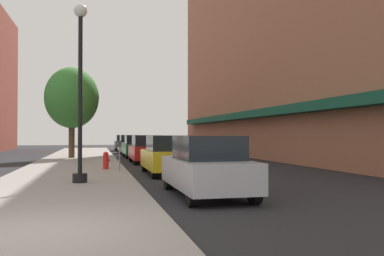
{
  "coord_description": "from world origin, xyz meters",
  "views": [
    {
      "loc": [
        0.98,
        -7.1,
        1.69
      ],
      "look_at": [
        6.2,
        15.11,
        2.06
      ],
      "focal_mm": 38.88,
      "sensor_mm": 36.0,
      "label": 1
    }
  ],
  "objects_px": {
    "car_yellow": "(167,155)",
    "car_green": "(136,147)",
    "parking_meter_near": "(120,152)",
    "tree_near": "(72,98)",
    "car_white": "(129,145)",
    "fire_hydrant": "(106,160)",
    "car_silver": "(207,167)",
    "car_red": "(146,149)",
    "lamppost": "(80,89)",
    "car_black": "(124,143)"
  },
  "relations": [
    {
      "from": "car_yellow",
      "to": "car_green",
      "type": "relative_size",
      "value": 1.0
    },
    {
      "from": "parking_meter_near",
      "to": "tree_near",
      "type": "relative_size",
      "value": 0.21
    },
    {
      "from": "car_white",
      "to": "fire_hydrant",
      "type": "bearing_deg",
      "value": -97.2
    },
    {
      "from": "car_yellow",
      "to": "car_white",
      "type": "height_order",
      "value": "same"
    },
    {
      "from": "tree_near",
      "to": "car_silver",
      "type": "xyz_separation_m",
      "value": [
        4.54,
        -18.42,
        -3.39
      ]
    },
    {
      "from": "car_white",
      "to": "car_yellow",
      "type": "bearing_deg",
      "value": -89.23
    },
    {
      "from": "car_yellow",
      "to": "car_white",
      "type": "bearing_deg",
      "value": 91.43
    },
    {
      "from": "car_green",
      "to": "car_white",
      "type": "relative_size",
      "value": 1.0
    },
    {
      "from": "car_green",
      "to": "car_white",
      "type": "height_order",
      "value": "same"
    },
    {
      "from": "tree_near",
      "to": "car_red",
      "type": "bearing_deg",
      "value": -46.54
    },
    {
      "from": "car_yellow",
      "to": "car_green",
      "type": "bearing_deg",
      "value": 91.43
    },
    {
      "from": "parking_meter_near",
      "to": "car_white",
      "type": "height_order",
      "value": "car_white"
    },
    {
      "from": "lamppost",
      "to": "car_black",
      "type": "relative_size",
      "value": 1.37
    },
    {
      "from": "fire_hydrant",
      "to": "car_red",
      "type": "bearing_deg",
      "value": 64.55
    },
    {
      "from": "parking_meter_near",
      "to": "tree_near",
      "type": "height_order",
      "value": "tree_near"
    },
    {
      "from": "lamppost",
      "to": "car_yellow",
      "type": "bearing_deg",
      "value": 43.39
    },
    {
      "from": "car_yellow",
      "to": "fire_hydrant",
      "type": "bearing_deg",
      "value": 143.02
    },
    {
      "from": "fire_hydrant",
      "to": "car_green",
      "type": "relative_size",
      "value": 0.18
    },
    {
      "from": "car_green",
      "to": "car_black",
      "type": "xyz_separation_m",
      "value": [
        0.0,
        13.15,
        0.0
      ]
    },
    {
      "from": "tree_near",
      "to": "car_red",
      "type": "relative_size",
      "value": 1.44
    },
    {
      "from": "fire_hydrant",
      "to": "car_green",
      "type": "bearing_deg",
      "value": 77.86
    },
    {
      "from": "parking_meter_near",
      "to": "car_red",
      "type": "xyz_separation_m",
      "value": [
        1.95,
        6.37,
        -0.14
      ]
    },
    {
      "from": "fire_hydrant",
      "to": "car_silver",
      "type": "bearing_deg",
      "value": -73.31
    },
    {
      "from": "car_silver",
      "to": "car_red",
      "type": "distance_m",
      "value": 13.63
    },
    {
      "from": "car_yellow",
      "to": "car_green",
      "type": "xyz_separation_m",
      "value": [
        0.0,
        13.64,
        0.0
      ]
    },
    {
      "from": "lamppost",
      "to": "car_silver",
      "type": "distance_m",
      "value": 5.23
    },
    {
      "from": "car_white",
      "to": "car_green",
      "type": "bearing_deg",
      "value": -89.23
    },
    {
      "from": "car_green",
      "to": "car_black",
      "type": "bearing_deg",
      "value": 91.61
    },
    {
      "from": "parking_meter_near",
      "to": "fire_hydrant",
      "type": "bearing_deg",
      "value": 116.75
    },
    {
      "from": "car_red",
      "to": "lamppost",
      "type": "bearing_deg",
      "value": -106.46
    },
    {
      "from": "fire_hydrant",
      "to": "car_yellow",
      "type": "xyz_separation_m",
      "value": [
        2.51,
        -1.99,
        0.29
      ]
    },
    {
      "from": "car_yellow",
      "to": "lamppost",
      "type": "bearing_deg",
      "value": -135.18
    },
    {
      "from": "car_green",
      "to": "tree_near",
      "type": "bearing_deg",
      "value": -158.94
    },
    {
      "from": "fire_hydrant",
      "to": "car_silver",
      "type": "distance_m",
      "value": 8.73
    },
    {
      "from": "parking_meter_near",
      "to": "car_green",
      "type": "bearing_deg",
      "value": 81.31
    },
    {
      "from": "car_yellow",
      "to": "tree_near",
      "type": "bearing_deg",
      "value": 112.07
    },
    {
      "from": "parking_meter_near",
      "to": "car_green",
      "type": "height_order",
      "value": "car_green"
    },
    {
      "from": "car_silver",
      "to": "car_black",
      "type": "xyz_separation_m",
      "value": [
        0.0,
        33.17,
        0.0
      ]
    },
    {
      "from": "tree_near",
      "to": "car_green",
      "type": "height_order",
      "value": "tree_near"
    },
    {
      "from": "car_yellow",
      "to": "car_black",
      "type": "distance_m",
      "value": 26.79
    },
    {
      "from": "fire_hydrant",
      "to": "car_white",
      "type": "height_order",
      "value": "car_white"
    },
    {
      "from": "lamppost",
      "to": "fire_hydrant",
      "type": "relative_size",
      "value": 7.47
    },
    {
      "from": "car_yellow",
      "to": "car_red",
      "type": "xyz_separation_m",
      "value": [
        0.0,
        7.25,
        0.0
      ]
    },
    {
      "from": "car_green",
      "to": "fire_hydrant",
      "type": "bearing_deg",
      "value": -100.52
    },
    {
      "from": "car_silver",
      "to": "car_red",
      "type": "relative_size",
      "value": 1.0
    },
    {
      "from": "parking_meter_near",
      "to": "car_black",
      "type": "height_order",
      "value": "car_black"
    },
    {
      "from": "car_black",
      "to": "car_green",
      "type": "bearing_deg",
      "value": -89.93
    },
    {
      "from": "fire_hydrant",
      "to": "car_white",
      "type": "relative_size",
      "value": 0.18
    },
    {
      "from": "car_silver",
      "to": "car_green",
      "type": "distance_m",
      "value": 20.02
    },
    {
      "from": "car_white",
      "to": "tree_near",
      "type": "bearing_deg",
      "value": -119.24
    }
  ]
}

